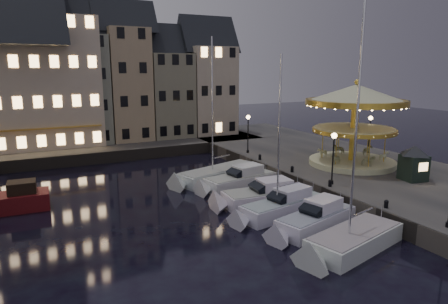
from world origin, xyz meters
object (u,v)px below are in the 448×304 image
motorboat_c (280,207)px  carousel (355,109)px  bollard_b (330,183)px  bollard_c (292,169)px  motorboat_a (349,243)px  bollard_a (386,204)px  motorboat_f (215,175)px  motorboat_b (312,221)px  bollard_d (260,157)px  motorboat_e (237,181)px  ticket_kiosk (414,157)px  streetlamp_c (248,128)px  red_fishing_boat (3,203)px  streetlamp_b (333,151)px  streetlamp_d (370,129)px  motorboat_d (260,197)px

motorboat_c → carousel: bearing=24.4°
bollard_b → bollard_c: bearing=90.0°
motorboat_a → bollard_a: bearing=20.1°
bollard_c → motorboat_f: 7.29m
motorboat_b → carousel: size_ratio=0.79×
bollard_d → motorboat_b: 15.23m
motorboat_c → motorboat_e: bearing=86.0°
bollard_a → ticket_kiosk: size_ratio=0.17×
motorboat_f → bollard_a: bearing=-70.1°
streetlamp_c → red_fishing_boat: size_ratio=0.62×
bollard_b → red_fishing_boat: (-23.07, 9.14, -0.92)m
streetlamp_b → motorboat_c: 6.88m
streetlamp_b → motorboat_f: (-6.09, 9.17, -3.49)m
motorboat_f → carousel: 14.63m
bollard_d → motorboat_f: motorboat_f is taller
streetlamp_d → motorboat_a: 22.67m
streetlamp_d → red_fishing_boat: size_ratio=0.62×
bollard_b → motorboat_f: motorboat_f is taller
streetlamp_b → motorboat_c: size_ratio=0.39×
bollard_d → motorboat_f: (-5.49, -0.83, -1.07)m
streetlamp_d → motorboat_c: size_ratio=0.39×
streetlamp_b → motorboat_d: bearing=166.3°
streetlamp_c → motorboat_b: size_ratio=0.57×
motorboat_b → streetlamp_b: bearing=38.9°
bollard_b → motorboat_c: bearing=-171.5°
red_fishing_boat → carousel: size_ratio=0.72×
bollard_b → bollard_d: 10.50m
motorboat_d → ticket_kiosk: ticket_kiosk is taller
carousel → motorboat_c: bearing=-155.6°
streetlamp_c → bollard_b: bearing=-92.5°
bollard_a → bollard_c: (0.00, 10.50, 0.00)m
motorboat_b → motorboat_f: (-0.64, 13.57, -0.11)m
red_fishing_boat → ticket_kiosk: red_fishing_boat is taller
motorboat_d → motorboat_f: bearing=91.8°
streetlamp_c → bollard_a: 19.66m
streetlamp_c → motorboat_f: size_ratio=0.32×
bollard_d → red_fishing_boat: bearing=-176.6°
bollard_b → motorboat_f: 11.17m
bollard_d → motorboat_e: motorboat_e is taller
bollard_c → motorboat_c: motorboat_c is taller
bollard_c → motorboat_d: motorboat_d is taller
motorboat_a → bollard_c: bearing=68.2°
ticket_kiosk → streetlamp_b: bearing=162.5°
motorboat_e → motorboat_f: (-0.72, 3.07, -0.11)m
streetlamp_d → motorboat_c: motorboat_c is taller
red_fishing_boat → bollard_c: bearing=-10.2°
bollard_a → motorboat_d: motorboat_d is taller
motorboat_f → carousel: size_ratio=1.38×
motorboat_b → motorboat_d: bearing=93.9°
bollard_b → ticket_kiosk: (7.40, -1.65, 1.67)m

